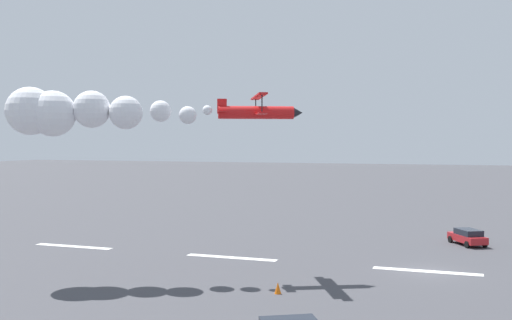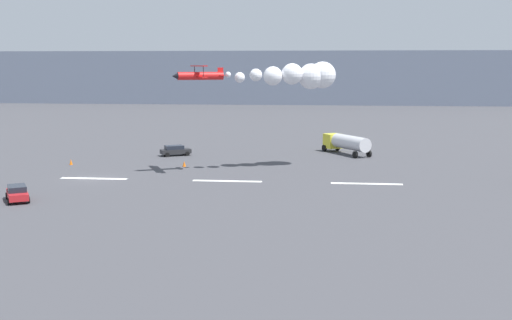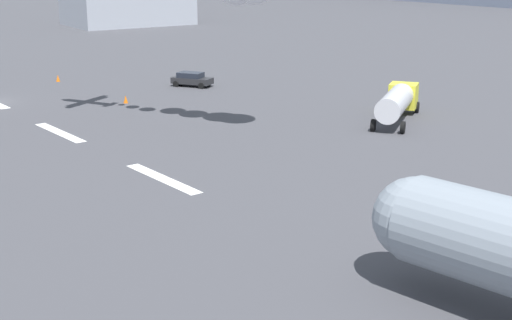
# 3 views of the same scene
# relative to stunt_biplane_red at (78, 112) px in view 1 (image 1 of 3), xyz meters

# --- Properties ---
(ground_plane) EXTENTS (440.00, 440.00, 0.00)m
(ground_plane) POSITION_rel_stunt_biplane_red_xyz_m (-23.52, -10.31, -11.90)
(ground_plane) COLOR #424247
(ground_plane) RESTS_ON ground
(runway_stripe_3) EXTENTS (8.00, 0.90, 0.01)m
(runway_stripe_3) POSITION_rel_stunt_biplane_red_xyz_m (-23.52, -10.31, -11.89)
(runway_stripe_3) COLOR white
(runway_stripe_3) RESTS_ON ground
(runway_stripe_4) EXTENTS (8.00, 0.90, 0.01)m
(runway_stripe_4) POSITION_rel_stunt_biplane_red_xyz_m (-7.68, -10.31, -11.89)
(runway_stripe_4) COLOR white
(runway_stripe_4) RESTS_ON ground
(runway_stripe_5) EXTENTS (8.00, 0.90, 0.01)m
(runway_stripe_5) POSITION_rel_stunt_biplane_red_xyz_m (8.17, -10.31, -11.89)
(runway_stripe_5) COLOR white
(runway_stripe_5) RESTS_ON ground
(stunt_biplane_red) EXTENTS (19.58, 11.52, 3.53)m
(stunt_biplane_red) POSITION_rel_stunt_biplane_red_xyz_m (0.00, 0.00, 0.00)
(stunt_biplane_red) COLOR red
(followme_car_yellow) EXTENTS (3.71, 4.59, 1.52)m
(followme_car_yellow) POSITION_rel_stunt_biplane_red_xyz_m (-26.46, -23.37, -11.08)
(followme_car_yellow) COLOR #B21E23
(followme_car_yellow) RESTS_ON ground
(traffic_cone_far) EXTENTS (0.44, 0.44, 0.75)m
(traffic_cone_far) POSITION_rel_stunt_biplane_red_xyz_m (-14.90, -0.33, -11.52)
(traffic_cone_far) COLOR orange
(traffic_cone_far) RESTS_ON ground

